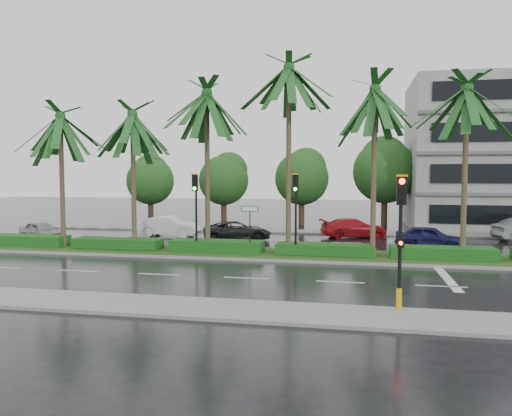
% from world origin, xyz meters
% --- Properties ---
extents(ground, '(120.00, 120.00, 0.00)m').
position_xyz_m(ground, '(0.00, 0.00, 0.00)').
color(ground, black).
rests_on(ground, ground).
extents(near_sidewalk, '(40.00, 2.40, 0.12)m').
position_xyz_m(near_sidewalk, '(0.00, -10.20, 0.06)').
color(near_sidewalk, slate).
rests_on(near_sidewalk, ground).
extents(far_sidewalk, '(40.00, 2.00, 0.12)m').
position_xyz_m(far_sidewalk, '(0.00, 12.00, 0.06)').
color(far_sidewalk, slate).
rests_on(far_sidewalk, ground).
extents(median, '(36.00, 4.00, 0.15)m').
position_xyz_m(median, '(0.00, 1.00, 0.08)').
color(median, gray).
rests_on(median, ground).
extents(hedge, '(35.20, 1.40, 0.60)m').
position_xyz_m(hedge, '(0.00, 1.00, 0.45)').
color(hedge, '#194A15').
rests_on(hedge, median).
extents(lane_markings, '(34.00, 13.06, 0.01)m').
position_xyz_m(lane_markings, '(3.04, -0.43, 0.01)').
color(lane_markings, silver).
rests_on(lane_markings, ground).
extents(palm_row, '(26.30, 4.20, 10.85)m').
position_xyz_m(palm_row, '(-1.24, 1.02, 8.09)').
color(palm_row, '#493F2A').
rests_on(palm_row, median).
extents(signal_near, '(0.34, 0.45, 4.36)m').
position_xyz_m(signal_near, '(6.00, -9.39, 2.50)').
color(signal_near, black).
rests_on(signal_near, near_sidewalk).
extents(signal_median_left, '(0.34, 0.42, 4.36)m').
position_xyz_m(signal_median_left, '(-4.00, 0.30, 3.00)').
color(signal_median_left, black).
rests_on(signal_median_left, median).
extents(signal_median_right, '(0.34, 0.42, 4.36)m').
position_xyz_m(signal_median_right, '(1.50, 0.30, 3.00)').
color(signal_median_right, black).
rests_on(signal_median_right, median).
extents(street_sign, '(0.95, 0.09, 2.60)m').
position_xyz_m(street_sign, '(-1.00, 0.48, 2.12)').
color(street_sign, black).
rests_on(street_sign, median).
extents(bg_trees, '(32.74, 5.32, 7.68)m').
position_xyz_m(bg_trees, '(2.05, 17.59, 4.53)').
color(bg_trees, '#342317').
rests_on(bg_trees, ground).
extents(building, '(16.00, 10.00, 12.00)m').
position_xyz_m(building, '(17.00, 18.00, 6.00)').
color(building, gray).
rests_on(building, ground).
extents(car_silver, '(2.96, 4.08, 1.29)m').
position_xyz_m(car_silver, '(-16.00, 4.00, 0.64)').
color(car_silver, '#919598').
rests_on(car_silver, ground).
extents(car_white, '(1.79, 4.54, 1.47)m').
position_xyz_m(car_white, '(-8.40, 7.85, 0.74)').
color(car_white, white).
rests_on(car_white, ground).
extents(car_darkgrey, '(3.46, 5.04, 1.28)m').
position_xyz_m(car_darkgrey, '(-3.20, 6.75, 0.64)').
color(car_darkgrey, black).
rests_on(car_darkgrey, ground).
extents(car_red, '(3.20, 5.01, 1.35)m').
position_xyz_m(car_red, '(4.50, 9.75, 0.68)').
color(car_red, '#A11119').
rests_on(car_red, ground).
extents(car_blue, '(2.40, 4.22, 1.35)m').
position_xyz_m(car_blue, '(9.00, 5.50, 0.68)').
color(car_blue, '#19194B').
rests_on(car_blue, ground).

